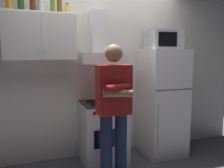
% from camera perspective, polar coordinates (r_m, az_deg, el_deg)
% --- Properties ---
extents(back_wall_tiled, '(4.80, 0.10, 2.70)m').
position_cam_1_polar(back_wall_tiled, '(3.57, -3.14, 4.32)').
color(back_wall_tiled, silver).
rests_on(back_wall_tiled, ground_plane).
extents(upper_cabinet, '(0.90, 0.37, 0.60)m').
position_cam_1_polar(upper_cabinet, '(3.21, -17.05, 10.85)').
color(upper_cabinet, white).
extents(stove_oven, '(0.60, 0.62, 0.87)m').
position_cam_1_polar(stove_oven, '(3.39, -2.21, -11.64)').
color(stove_oven, white).
rests_on(stove_oven, ground_plane).
extents(range_hood, '(0.60, 0.44, 0.75)m').
position_cam_1_polar(range_hood, '(3.34, -2.94, 8.37)').
color(range_hood, white).
extents(refrigerator, '(0.60, 0.62, 1.60)m').
position_cam_1_polar(refrigerator, '(3.68, 12.12, -4.40)').
color(refrigerator, white).
rests_on(refrigerator, ground_plane).
extents(microwave, '(0.48, 0.37, 0.28)m').
position_cam_1_polar(microwave, '(3.63, 12.36, 10.37)').
color(microwave, '#B7BABF').
rests_on(microwave, refrigerator).
extents(person_standing, '(0.38, 0.33, 1.64)m').
position_cam_1_polar(person_standing, '(2.70, 0.46, -6.24)').
color(person_standing, '#192342').
rests_on(person_standing, ground_plane).
extents(cooking_pot, '(0.31, 0.21, 0.10)m').
position_cam_1_polar(cooking_pot, '(3.20, 0.60, -3.71)').
color(cooking_pot, '#B7BABF').
rests_on(cooking_pot, stove_oven).
extents(bottle_rum_dark, '(0.08, 0.08, 0.29)m').
position_cam_1_polar(bottle_rum_dark, '(3.26, -18.66, 18.48)').
color(bottle_rum_dark, '#47230F').
rests_on(bottle_rum_dark, upper_cabinet).
extents(bottle_canister_steel, '(0.09, 0.09, 0.23)m').
position_cam_1_polar(bottle_canister_steel, '(3.31, -16.84, 17.92)').
color(bottle_canister_steel, '#B2B5BA').
rests_on(bottle_canister_steel, upper_cabinet).
extents(bottle_beer_brown, '(0.06, 0.06, 0.24)m').
position_cam_1_polar(bottle_beer_brown, '(3.33, -12.61, 18.06)').
color(bottle_beer_brown, brown).
rests_on(bottle_beer_brown, upper_cabinet).
extents(bottle_spice_jar, '(0.06, 0.06, 0.15)m').
position_cam_1_polar(bottle_spice_jar, '(3.33, -10.82, 17.30)').
color(bottle_spice_jar, gold).
rests_on(bottle_spice_jar, upper_cabinet).
extents(bottle_olive_oil, '(0.06, 0.06, 0.25)m').
position_cam_1_polar(bottle_olive_oil, '(3.30, -14.21, 18.16)').
color(bottle_olive_oil, '#4C6B19').
rests_on(bottle_olive_oil, upper_cabinet).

